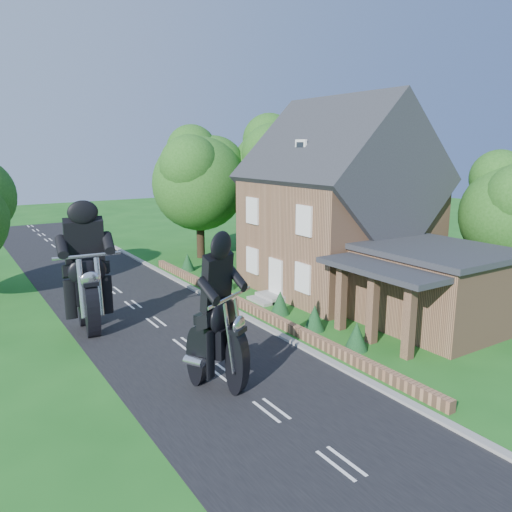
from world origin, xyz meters
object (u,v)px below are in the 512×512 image
garden_wall (250,308)px  motorcycle_lead (218,366)px  annex (433,286)px  house (338,209)px  motorcycle_follow (89,313)px

garden_wall → motorcycle_lead: (-4.93, -5.94, 0.57)m
annex → motorcycle_lead: (-10.50, -0.14, -1.00)m
garden_wall → motorcycle_lead: size_ratio=13.38×
annex → motorcycle_lead: 10.55m
garden_wall → motorcycle_lead: bearing=-129.7°
house → motorcycle_follow: 13.68m
house → motorcycle_follow: house is taller
annex → motorcycle_follow: annex is taller
garden_wall → motorcycle_follow: bearing=168.5°
garden_wall → motorcycle_follow: (-7.02, 1.43, 0.63)m
house → motorcycle_lead: bearing=-148.1°
motorcycle_lead → motorcycle_follow: size_ratio=0.93×
garden_wall → annex: size_ratio=3.12×
house → annex: house is taller
house → motorcycle_lead: size_ratio=6.23×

